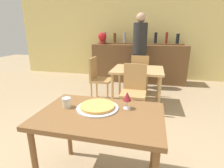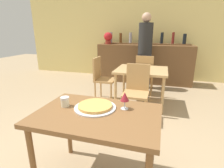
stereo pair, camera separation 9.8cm
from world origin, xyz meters
TOP-DOWN VIEW (x-y plane):
  - wall_back at (0.00, 4.20)m, footprint 8.00×0.05m
  - dining_table_near at (0.00, 0.00)m, footprint 1.08×0.72m
  - dining_table_far at (0.14, 2.01)m, footprint 0.96×0.84m
  - bar_counter at (0.00, 3.70)m, footprint 2.60×0.56m
  - bar_back_shelf at (0.01, 3.84)m, footprint 2.39×0.24m
  - chair_far_side_front at (0.14, 1.43)m, footprint 0.40×0.40m
  - chair_far_side_back at (0.14, 2.60)m, footprint 0.40×0.40m
  - chair_far_side_left at (-0.68, 2.01)m, footprint 0.40×0.40m
  - pizza_tray at (-0.05, 0.09)m, footprint 0.38×0.38m
  - cheese_shaker at (-0.34, 0.05)m, footprint 0.08×0.08m
  - person_standing at (0.07, 3.12)m, footprint 0.34×0.34m
  - wine_glass at (0.21, 0.15)m, footprint 0.08×0.08m
  - potted_plant at (-1.05, 3.65)m, footprint 0.24×0.24m

SIDE VIEW (x-z plane):
  - chair_far_side_front at x=0.14m, z-range 0.07..0.98m
  - chair_far_side_back at x=0.14m, z-range 0.07..0.98m
  - chair_far_side_left at x=-0.68m, z-range 0.07..0.98m
  - bar_counter at x=0.00m, z-range 0.00..1.05m
  - dining_table_far at x=0.14m, z-range 0.28..1.00m
  - dining_table_near at x=0.00m, z-range 0.28..1.02m
  - pizza_tray at x=-0.05m, z-range 0.73..0.77m
  - cheese_shaker at x=-0.34m, z-range 0.74..0.83m
  - wine_glass at x=0.21m, z-range 0.77..0.93m
  - person_standing at x=0.07m, z-range 0.09..1.92m
  - bar_back_shelf at x=0.01m, z-range 0.97..1.30m
  - potted_plant at x=-1.05m, z-range 1.07..1.40m
  - wall_back at x=0.00m, z-range 0.00..2.80m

